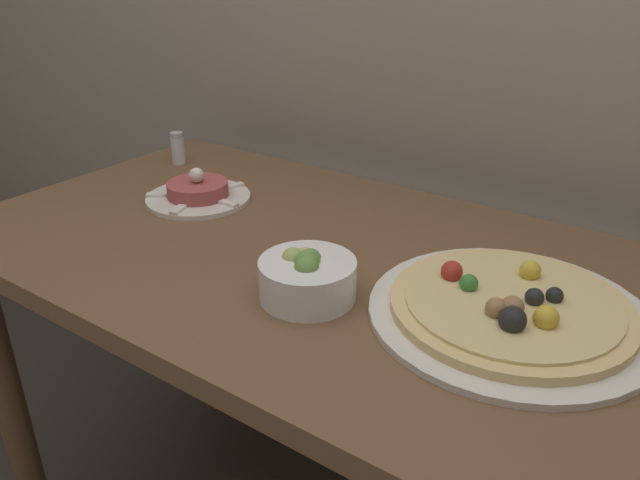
{
  "coord_description": "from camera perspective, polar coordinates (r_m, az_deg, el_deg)",
  "views": [
    {
      "loc": [
        0.5,
        -0.4,
        1.25
      ],
      "look_at": [
        -0.0,
        0.32,
        0.83
      ],
      "focal_mm": 35.0,
      "sensor_mm": 36.0,
      "label": 1
    }
  ],
  "objects": [
    {
      "name": "salt_shaker",
      "position": [
        1.46,
        -12.87,
        8.18
      ],
      "size": [
        0.03,
        0.03,
        0.07
      ],
      "color": "silver",
      "rests_on": "dining_table"
    },
    {
      "name": "small_bowl",
      "position": [
        0.88,
        -1.19,
        -3.39
      ],
      "size": [
        0.14,
        0.14,
        0.07
      ],
      "color": "white",
      "rests_on": "dining_table"
    },
    {
      "name": "tartare_plate",
      "position": [
        1.24,
        -11.09,
        4.22
      ],
      "size": [
        0.2,
        0.2,
        0.07
      ],
      "color": "silver",
      "rests_on": "dining_table"
    },
    {
      "name": "pizza_plate",
      "position": [
        0.88,
        16.98,
        -6.0
      ],
      "size": [
        0.38,
        0.38,
        0.06
      ],
      "color": "silver",
      "rests_on": "dining_table"
    },
    {
      "name": "dining_table",
      "position": [
        1.06,
        1.06,
        -7.15
      ],
      "size": [
        1.32,
        0.69,
        0.79
      ],
      "color": "brown",
      "rests_on": "ground_plane"
    }
  ]
}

